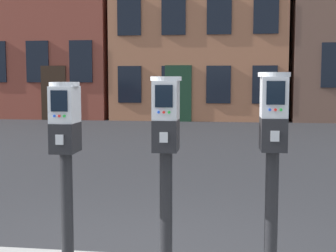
% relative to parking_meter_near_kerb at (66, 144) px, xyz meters
% --- Properties ---
extents(parking_meter_near_kerb, '(0.22, 0.25, 1.43)m').
position_rel_parking_meter_near_kerb_xyz_m(parking_meter_near_kerb, '(0.00, 0.00, 0.00)').
color(parking_meter_near_kerb, black).
rests_on(parking_meter_near_kerb, sidewalk_slab).
extents(parking_meter_twin_adjacent, '(0.22, 0.25, 1.46)m').
position_rel_parking_meter_near_kerb_xyz_m(parking_meter_twin_adjacent, '(0.73, 0.00, 0.03)').
color(parking_meter_twin_adjacent, black).
rests_on(parking_meter_twin_adjacent, sidewalk_slab).
extents(parking_meter_end_of_row, '(0.22, 0.25, 1.49)m').
position_rel_parking_meter_near_kerb_xyz_m(parking_meter_end_of_row, '(1.46, 0.00, 0.05)').
color(parking_meter_end_of_row, black).
rests_on(parking_meter_end_of_row, sidewalk_slab).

